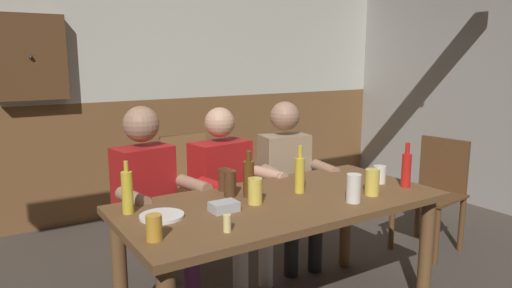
# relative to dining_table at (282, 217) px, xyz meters

# --- Properties ---
(back_wall_upper) EXTENTS (5.89, 0.12, 1.23)m
(back_wall_upper) POSITION_rel_dining_table_xyz_m (0.00, 2.38, 1.09)
(back_wall_upper) COLOR beige
(back_wall_wainscot) EXTENTS (5.89, 0.12, 1.11)m
(back_wall_wainscot) POSITION_rel_dining_table_xyz_m (0.00, 2.38, -0.08)
(back_wall_wainscot) COLOR brown
(back_wall_wainscot) RESTS_ON ground_plane
(dining_table) EXTENTS (1.80, 0.85, 0.74)m
(dining_table) POSITION_rel_dining_table_xyz_m (0.00, 0.00, 0.00)
(dining_table) COLOR brown
(dining_table) RESTS_ON ground_plane
(person_0) EXTENTS (0.53, 0.56, 1.22)m
(person_0) POSITION_rel_dining_table_xyz_m (-0.53, 0.65, 0.04)
(person_0) COLOR #AD1919
(person_0) RESTS_ON ground_plane
(person_1) EXTENTS (0.57, 0.57, 1.18)m
(person_1) POSITION_rel_dining_table_xyz_m (0.01, 0.65, 0.02)
(person_1) COLOR #AD1919
(person_1) RESTS_ON ground_plane
(person_2) EXTENTS (0.53, 0.56, 1.20)m
(person_2) POSITION_rel_dining_table_xyz_m (0.53, 0.65, 0.03)
(person_2) COLOR #997F60
(person_2) RESTS_ON ground_plane
(chair_empty_near_right) EXTENTS (0.46, 0.46, 0.88)m
(chair_empty_near_right) POSITION_rel_dining_table_xyz_m (0.06, 1.38, -0.16)
(chair_empty_near_right) COLOR brown
(chair_empty_near_right) RESTS_ON ground_plane
(chair_empty_near_left) EXTENTS (0.49, 0.49, 0.88)m
(chair_empty_near_left) POSITION_rel_dining_table_xyz_m (1.64, 0.22, -0.16)
(chair_empty_near_left) COLOR brown
(chair_empty_near_left) RESTS_ON ground_plane
(table_candle) EXTENTS (0.04, 0.04, 0.08)m
(table_candle) POSITION_rel_dining_table_xyz_m (-0.49, -0.27, 0.14)
(table_candle) COLOR #F9E08C
(table_candle) RESTS_ON dining_table
(condiment_caddy) EXTENTS (0.14, 0.10, 0.05)m
(condiment_caddy) POSITION_rel_dining_table_xyz_m (-0.37, -0.01, 0.13)
(condiment_caddy) COLOR #B2B7BC
(condiment_caddy) RESTS_ON dining_table
(plate_0) EXTENTS (0.22, 0.22, 0.01)m
(plate_0) POSITION_rel_dining_table_xyz_m (-0.67, 0.07, 0.11)
(plate_0) COLOR white
(plate_0) RESTS_ON dining_table
(bottle_0) EXTENTS (0.06, 0.06, 0.27)m
(bottle_0) POSITION_rel_dining_table_xyz_m (0.78, -0.20, 0.21)
(bottle_0) COLOR red
(bottle_0) RESTS_ON dining_table
(bottle_1) EXTENTS (0.06, 0.06, 0.27)m
(bottle_1) POSITION_rel_dining_table_xyz_m (-0.79, 0.22, 0.22)
(bottle_1) COLOR gold
(bottle_1) RESTS_ON dining_table
(bottle_2) EXTENTS (0.06, 0.06, 0.28)m
(bottle_2) POSITION_rel_dining_table_xyz_m (0.16, 0.05, 0.21)
(bottle_2) COLOR gold
(bottle_2) RESTS_ON dining_table
(bottle_3) EXTENTS (0.06, 0.06, 0.26)m
(bottle_3) POSITION_rel_dining_table_xyz_m (-0.13, 0.14, 0.21)
(bottle_3) COLOR #593314
(bottle_3) RESTS_ON dining_table
(pint_glass_0) EXTENTS (0.08, 0.08, 0.16)m
(pint_glass_0) POSITION_rel_dining_table_xyz_m (0.29, -0.25, 0.18)
(pint_glass_0) COLOR white
(pint_glass_0) RESTS_ON dining_table
(pint_glass_1) EXTENTS (0.07, 0.07, 0.13)m
(pint_glass_1) POSITION_rel_dining_table_xyz_m (-0.19, 0.32, 0.17)
(pint_glass_1) COLOR #4C2D19
(pint_glass_1) RESTS_ON dining_table
(pint_glass_2) EXTENTS (0.08, 0.08, 0.14)m
(pint_glass_2) POSITION_rel_dining_table_xyz_m (-0.17, 0.01, 0.17)
(pint_glass_2) COLOR #E5C64C
(pint_glass_2) RESTS_ON dining_table
(pint_glass_3) EXTENTS (0.07, 0.07, 0.11)m
(pint_glass_3) POSITION_rel_dining_table_xyz_m (-0.80, -0.19, 0.16)
(pint_glass_3) COLOR gold
(pint_glass_3) RESTS_ON dining_table
(pint_glass_4) EXTENTS (0.08, 0.08, 0.11)m
(pint_glass_4) POSITION_rel_dining_table_xyz_m (0.71, -0.05, 0.16)
(pint_glass_4) COLOR white
(pint_glass_4) RESTS_ON dining_table
(pint_glass_5) EXTENTS (0.07, 0.07, 0.15)m
(pint_glass_5) POSITION_rel_dining_table_xyz_m (-0.22, 0.20, 0.18)
(pint_glass_5) COLOR #4C2D19
(pint_glass_5) RESTS_ON dining_table
(pint_glass_6) EXTENTS (0.08, 0.08, 0.15)m
(pint_glass_6) POSITION_rel_dining_table_xyz_m (0.48, -0.21, 0.18)
(pint_glass_6) COLOR #E5C64C
(pint_glass_6) RESTS_ON dining_table
(wall_dart_cabinet) EXTENTS (0.56, 0.15, 0.70)m
(wall_dart_cabinet) POSITION_rel_dining_table_xyz_m (-0.95, 2.25, 0.88)
(wall_dart_cabinet) COLOR brown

